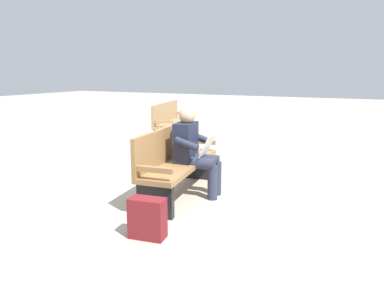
{
  "coord_description": "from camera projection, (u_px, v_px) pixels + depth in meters",
  "views": [
    {
      "loc": [
        4.14,
        2.17,
        1.62
      ],
      "look_at": [
        -0.04,
        0.15,
        0.7
      ],
      "focal_mm": 34.18,
      "sensor_mm": 36.0,
      "label": 1
    }
  ],
  "objects": [
    {
      "name": "bench_far",
      "position": [
        171.0,
        121.0,
        8.66
      ],
      "size": [
        1.86,
        0.83,
        0.9
      ],
      "rotation": [
        0.0,
        0.0,
        0.2
      ],
      "color": "#9E7A51",
      "rests_on": "ground"
    },
    {
      "name": "backpack",
      "position": [
        148.0,
        218.0,
        3.6
      ],
      "size": [
        0.26,
        0.38,
        0.41
      ],
      "rotation": [
        0.0,
        0.0,
        1.71
      ],
      "color": "maroon",
      "rests_on": "ground"
    },
    {
      "name": "ground_plane",
      "position": [
        181.0,
        195.0,
        4.9
      ],
      "size": [
        40.0,
        40.0,
        0.0
      ],
      "primitive_type": "plane",
      "color": "#A89E8E"
    },
    {
      "name": "person_seated",
      "position": [
        194.0,
        149.0,
        4.79
      ],
      "size": [
        0.6,
        0.6,
        1.18
      ],
      "rotation": [
        0.0,
        0.0,
        0.12
      ],
      "color": "#1E2338",
      "rests_on": "ground"
    },
    {
      "name": "bench_near",
      "position": [
        175.0,
        161.0,
        4.83
      ],
      "size": [
        1.84,
        0.69,
        0.9
      ],
      "rotation": [
        0.0,
        0.0,
        0.12
      ],
      "color": "olive",
      "rests_on": "ground"
    }
  ]
}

